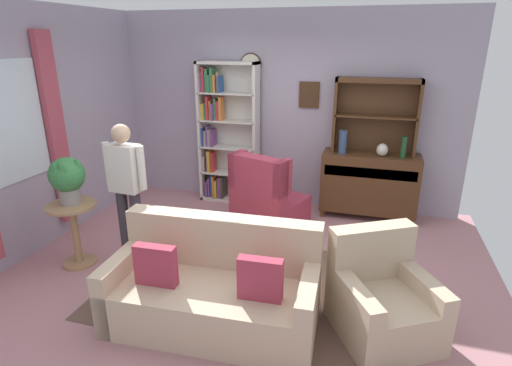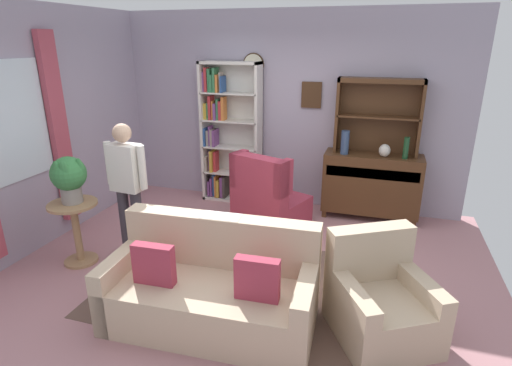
{
  "view_description": "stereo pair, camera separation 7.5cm",
  "coord_description": "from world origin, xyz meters",
  "views": [
    {
      "loc": [
        1.24,
        -3.71,
        2.39
      ],
      "look_at": [
        0.1,
        0.2,
        0.95
      ],
      "focal_mm": 28.59,
      "sensor_mm": 36.0,
      "label": 1
    },
    {
      "loc": [
        1.31,
        -3.69,
        2.39
      ],
      "look_at": [
        0.1,
        0.2,
        0.95
      ],
      "focal_mm": 28.59,
      "sensor_mm": 36.0,
      "label": 2
    }
  ],
  "objects": [
    {
      "name": "wingback_chair",
      "position": [
        0.0,
        1.04,
        0.38
      ],
      "size": [
        1.01,
        1.02,
        1.05
      ],
      "color": "#A33347",
      "rests_on": "ground_plane"
    },
    {
      "name": "ground_plane",
      "position": [
        0.0,
        0.0,
        -0.01
      ],
      "size": [
        5.4,
        4.6,
        0.02
      ],
      "primitive_type": "cube",
      "color": "#B27A7F"
    },
    {
      "name": "area_rug",
      "position": [
        0.2,
        -0.3,
        0.0
      ],
      "size": [
        2.94,
        1.94,
        0.01
      ],
      "primitive_type": "cube",
      "color": "brown",
      "rests_on": "ground_plane"
    },
    {
      "name": "bottle_wine",
      "position": [
        1.65,
        1.77,
        1.06
      ],
      "size": [
        0.07,
        0.07,
        0.29
      ],
      "primitive_type": "cylinder",
      "color": "#194223",
      "rests_on": "sideboard"
    },
    {
      "name": "vase_tall",
      "position": [
        0.87,
        1.78,
        1.08
      ],
      "size": [
        0.11,
        0.11,
        0.32
      ],
      "primitive_type": "cylinder",
      "color": "#33476B",
      "rests_on": "sideboard"
    },
    {
      "name": "sideboard_hutch",
      "position": [
        1.26,
        1.97,
        1.56
      ],
      "size": [
        1.1,
        0.26,
        1.0
      ],
      "color": "#4C2D19",
      "rests_on": "sideboard"
    },
    {
      "name": "armchair_floral",
      "position": [
        1.45,
        -0.62,
        0.29
      ],
      "size": [
        1.04,
        1.05,
        0.88
      ],
      "color": "#C6AD8E",
      "rests_on": "ground_plane"
    },
    {
      "name": "potted_plant_large",
      "position": [
        -1.8,
        -0.38,
        1.02
      ],
      "size": [
        0.37,
        0.37,
        0.51
      ],
      "color": "gray",
      "rests_on": "plant_stand"
    },
    {
      "name": "vase_round",
      "position": [
        1.39,
        1.79,
        1.01
      ],
      "size": [
        0.15,
        0.15,
        0.17
      ],
      "primitive_type": "ellipsoid",
      "color": "beige",
      "rests_on": "sideboard"
    },
    {
      "name": "plant_stand",
      "position": [
        -1.8,
        -0.39,
        0.44
      ],
      "size": [
        0.52,
        0.52,
        0.72
      ],
      "color": "#A87F56",
      "rests_on": "ground_plane"
    },
    {
      "name": "sideboard",
      "position": [
        1.26,
        1.86,
        0.51
      ],
      "size": [
        1.3,
        0.45,
        0.92
      ],
      "color": "#4C2D19",
      "rests_on": "ground_plane"
    },
    {
      "name": "person_reading",
      "position": [
        -1.29,
        -0.09,
        0.91
      ],
      "size": [
        0.52,
        0.23,
        1.56
      ],
      "color": "#38333D",
      "rests_on": "ground_plane"
    },
    {
      "name": "wall_left",
      "position": [
        -2.52,
        -0.04,
        1.4
      ],
      "size": [
        0.16,
        4.2,
        2.8
      ],
      "color": "#A399AD",
      "rests_on": "ground_plane"
    },
    {
      "name": "bookshelf",
      "position": [
        -0.91,
        1.94,
        1.03
      ],
      "size": [
        0.9,
        0.3,
        2.1
      ],
      "color": "silver",
      "rests_on": "ground_plane"
    },
    {
      "name": "couch_floral",
      "position": [
        0.03,
        -0.88,
        0.31
      ],
      "size": [
        1.84,
        0.94,
        0.9
      ],
      "color": "#C6AD8E",
      "rests_on": "ground_plane"
    },
    {
      "name": "wall_back",
      "position": [
        -0.0,
        2.13,
        1.4
      ],
      "size": [
        5.0,
        0.09,
        2.8
      ],
      "color": "#A399AD",
      "rests_on": "ground_plane"
    }
  ]
}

